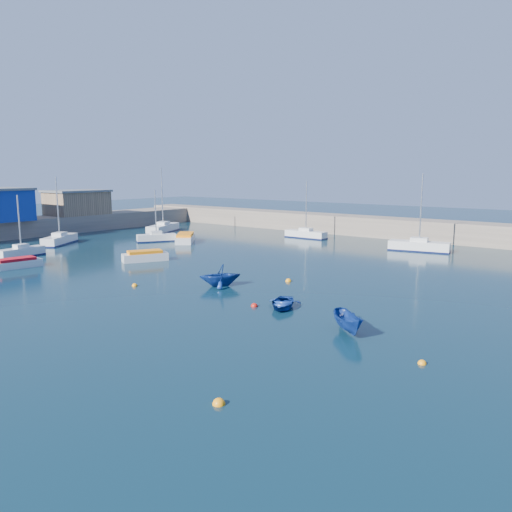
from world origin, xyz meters
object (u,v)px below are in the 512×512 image
Objects in this scene: sailboat_3 at (156,237)px; motorboat_1 at (145,256)px; sailboat_2 at (60,239)px; dinghy_center at (282,303)px; sailboat_1 at (21,252)px; motorboat_2 at (185,238)px; sailboat_6 at (419,246)px; dinghy_right at (348,323)px; sailboat_4 at (163,228)px; motorboat_0 at (17,263)px; sailboat_5 at (306,234)px; dinghy_left at (220,275)px; brick_shed_a at (77,203)px.

sailboat_3 is 1.42× the size of motorboat_1.
sailboat_2 reaches higher than dinghy_center.
sailboat_1 is 19.09m from motorboat_2.
sailboat_6 is 1.59× the size of motorboat_2.
dinghy_center is at bearing 112.72° from dinghy_right.
sailboat_4 is (-5.32, 23.87, 0.08)m from sailboat_1.
sailboat_3 reaches higher than motorboat_0.
sailboat_4 is at bearing 55.89° from sailboat_2.
sailboat_3 reaches higher than motorboat_1.
sailboat_5 is at bearing 12.77° from motorboat_2.
dinghy_left is at bearing 114.05° from dinghy_right.
sailboat_2 is 31.33m from dinghy_left.
dinghy_left is at bearing -18.60° from brick_shed_a.
sailboat_6 is at bearing 54.80° from sailboat_3.
sailboat_4 reaches higher than sailboat_1.
sailboat_4 is 50.63m from dinghy_right.
motorboat_1 is at bearing 172.39° from sailboat_5.
sailboat_4 is at bearing 108.93° from sailboat_5.
sailboat_2 is 1.78× the size of motorboat_1.
motorboat_2 is (-0.55, 21.68, 0.08)m from motorboat_0.
sailboat_6 is 2.83× the size of dinghy_right.
motorboat_1 is at bearing -36.95° from sailboat_2.
sailboat_4 is at bearing 96.58° from sailboat_1.
sailboat_3 is 14.29m from motorboat_1.
sailboat_5 reaches higher than motorboat_2.
sailboat_1 is (16.81, -17.14, -3.57)m from brick_shed_a.
sailboat_2 is at bearing -157.09° from motorboat_1.
motorboat_2 reaches higher than motorboat_1.
sailboat_6 is at bearing 68.07° from dinghy_center.
motorboat_1 is at bearing 115.29° from dinghy_right.
sailboat_6 is 2.81× the size of dinghy_center.
dinghy_left is (13.32, -3.48, 0.34)m from motorboat_1.
sailboat_2 is 31.34m from sailboat_5.
sailboat_5 is 2.51× the size of dinghy_right.
dinghy_right is (33.46, -19.51, 0.06)m from motorboat_2.
motorboat_2 is (5.22, 18.36, -0.00)m from sailboat_1.
dinghy_center is at bearing -43.24° from sailboat_2.
motorboat_1 is 21.53m from dinghy_center.
sailboat_1 is at bearing 157.75° from motorboat_0.
brick_shed_a is 0.93× the size of sailboat_6.
sailboat_6 reaches higher than dinghy_left.
sailboat_5 is (12.97, 14.82, 0.01)m from sailboat_3.
motorboat_2 is at bearing 146.52° from motorboat_1.
sailboat_6 is 29.93m from motorboat_1.
motorboat_2 is (22.04, 1.21, -3.57)m from brick_shed_a.
sailboat_1 reaches higher than motorboat_2.
sailboat_5 is (20.23, 7.40, -0.07)m from sailboat_4.
brick_shed_a is 34.90m from sailboat_5.
sailboat_3 is at bearing 137.64° from sailboat_5.
sailboat_3 is 2.15× the size of dinghy_right.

